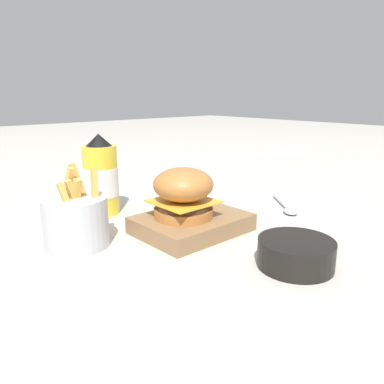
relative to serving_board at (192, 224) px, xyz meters
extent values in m
plane|color=#B7B2A8|center=(0.00, -0.01, -0.02)|extent=(6.00, 6.00, 0.00)
cube|color=olive|center=(0.00, 0.00, 0.00)|extent=(0.21, 0.17, 0.03)
cylinder|color=#AD6B33|center=(-0.02, 0.01, 0.03)|extent=(0.12, 0.12, 0.02)
cylinder|color=#422819|center=(-0.02, 0.01, 0.04)|extent=(0.11, 0.11, 0.01)
cube|color=gold|center=(-0.02, 0.01, 0.05)|extent=(0.11, 0.11, 0.00)
ellipsoid|color=#AD6B33|center=(-0.02, 0.01, 0.08)|extent=(0.12, 0.12, 0.07)
cylinder|color=yellow|center=(-0.08, 0.23, 0.06)|extent=(0.08, 0.08, 0.16)
cylinder|color=white|center=(-0.08, 0.23, 0.06)|extent=(0.08, 0.08, 0.07)
cone|color=black|center=(-0.08, 0.23, 0.16)|extent=(0.06, 0.06, 0.03)
cylinder|color=#B7B7BC|center=(-0.21, 0.09, 0.03)|extent=(0.12, 0.12, 0.09)
cube|color=gold|center=(-0.22, 0.10, 0.09)|extent=(0.02, 0.03, 0.09)
cube|color=gold|center=(-0.23, 0.08, 0.07)|extent=(0.03, 0.02, 0.07)
cube|color=gold|center=(-0.21, 0.09, 0.08)|extent=(0.03, 0.02, 0.07)
cube|color=gold|center=(-0.21, 0.09, 0.08)|extent=(0.01, 0.03, 0.07)
cube|color=gold|center=(-0.18, 0.07, 0.08)|extent=(0.02, 0.03, 0.09)
cube|color=gold|center=(-0.20, 0.09, 0.08)|extent=(0.01, 0.03, 0.07)
cube|color=gold|center=(-0.21, 0.09, 0.07)|extent=(0.02, 0.03, 0.07)
cube|color=gold|center=(-0.19, 0.10, 0.09)|extent=(0.03, 0.02, 0.10)
cylinder|color=black|center=(0.02, -0.23, 0.01)|extent=(0.12, 0.12, 0.05)
cylinder|color=beige|center=(0.02, -0.23, 0.03)|extent=(0.10, 0.10, 0.01)
cylinder|color=#B2B2B7|center=(0.30, 0.00, -0.01)|extent=(0.08, 0.10, 0.01)
ellipsoid|color=#B2B2B7|center=(0.25, -0.07, -0.01)|extent=(0.05, 0.06, 0.01)
cylinder|color=#B21E14|center=(0.17, 0.19, -0.02)|extent=(0.04, 0.04, 0.00)
camera|label=1|loc=(-0.48, -0.54, 0.26)|focal=35.00mm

